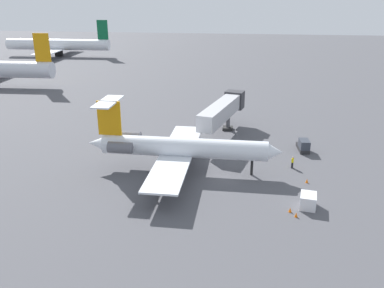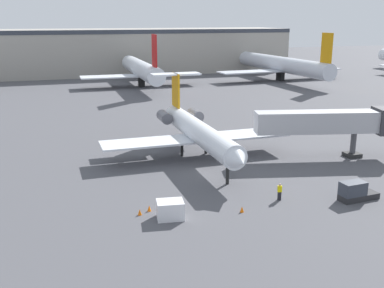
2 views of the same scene
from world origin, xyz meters
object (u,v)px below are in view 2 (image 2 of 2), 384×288
Objects in this scene: baggage_tug_lead at (355,192)px; traffic_cone_mid at (149,208)px; traffic_cone_near at (140,212)px; regional_jet at (197,130)px; parked_airliner_centre at (141,69)px; ground_crew_marshaller at (280,192)px; traffic_cone_far at (242,209)px; cargo_container_uld at (170,210)px; parked_airliner_east_mid at (281,65)px; jet_bridge at (334,122)px.

baggage_tug_lead reaches higher than traffic_cone_mid.
regional_jet is at bearing 54.88° from traffic_cone_near.
parked_airliner_centre is at bearing 92.47° from baggage_tug_lead.
regional_jet is at bearing 100.89° from ground_crew_marshaller.
regional_jet is 6.45× the size of baggage_tug_lead.
cargo_container_uld is at bearing 173.38° from traffic_cone_far.
cargo_container_uld is 80.03m from parked_airliner_centre.
parked_airliner_east_mid reaches higher than baggage_tug_lead.
parked_airliner_centre is at bearing 87.50° from ground_crew_marshaller.
parked_airliner_east_mid reaches higher than ground_crew_marshaller.
baggage_tug_lead is at bearing -4.40° from traffic_cone_far.
traffic_cone_far is (-17.65, -11.84, -4.22)m from jet_bridge.
jet_bridge is at bearing -114.06° from parked_airliner_east_mid.
jet_bridge reaches higher than baggage_tug_lead.
parked_airliner_centre is at bearing 77.68° from traffic_cone_near.
regional_jet reaches higher than baggage_tug_lead.
cargo_container_uld is at bearing -116.20° from regional_jet.
traffic_cone_near is (-13.43, 0.84, -0.58)m from ground_crew_marshaller.
parked_airliner_centre is (-9.69, 67.54, -0.13)m from jet_bridge.
regional_jet reaches higher than cargo_container_uld.
ground_crew_marshaller reaches higher than traffic_cone_near.
traffic_cone_mid is at bearing 169.14° from baggage_tug_lead.
cargo_container_uld reaches higher than traffic_cone_near.
regional_jet is at bearing -95.88° from parked_airliner_centre.
ground_crew_marshaller is at bearing 161.36° from baggage_tug_lead.
ground_crew_marshaller is 0.41× the size of baggage_tug_lead.
parked_airliner_centre reaches higher than traffic_cone_mid.
traffic_cone_near is (-2.38, 1.52, -0.53)m from cargo_container_uld.
traffic_cone_near is (-26.53, -9.57, -4.22)m from jet_bridge.
cargo_container_uld is at bearing -56.07° from traffic_cone_mid.
parked_airliner_east_mid is at bearing 53.59° from traffic_cone_near.
baggage_tug_lead is (-6.24, -12.72, -3.66)m from jet_bridge.
baggage_tug_lead is at bearing -8.82° from traffic_cone_near.
ground_crew_marshaller is 88.56m from parked_airliner_east_mid.
regional_jet is at bearing 56.52° from traffic_cone_mid.
traffic_cone_near is at bearing 171.18° from baggage_tug_lead.
jet_bridge is 27.41m from traffic_cone_mid.
traffic_cone_far is (-1.55, -17.09, -3.22)m from regional_jet.
regional_jet is at bearing 63.80° from cargo_container_uld.
traffic_cone_mid is (-19.30, 3.70, -0.56)m from baggage_tug_lead.
regional_jet is 18.40m from traffic_cone_near.
cargo_container_uld is 0.07× the size of parked_airliner_centre.
parked_airliner_centre is 0.83× the size of parked_airliner_east_mid.
regional_jet is 47.99× the size of traffic_cone_far.
baggage_tug_lead is at bearing -114.39° from parked_airliner_east_mid.
baggage_tug_lead reaches higher than traffic_cone_far.
regional_jet reaches higher than ground_crew_marshaller.
traffic_cone_far is (6.49, -0.75, -0.53)m from cargo_container_uld.
parked_airliner_east_mid reaches higher than jet_bridge.
ground_crew_marshaller is (-13.10, -10.41, -3.64)m from jet_bridge.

